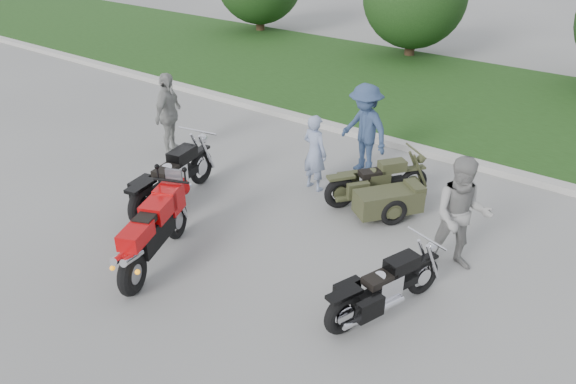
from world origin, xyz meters
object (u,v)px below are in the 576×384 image
Objects in this scene: person_denim at (365,129)px; person_stripe at (315,153)px; sportbike_red at (153,231)px; cruiser_sidecar at (382,194)px; cruiser_right at (381,290)px; cruiser_left at (171,181)px; person_grey at (461,215)px; person_back at (169,114)px.

person_stripe is at bearing -89.01° from person_denim.
sportbike_red reaches higher than cruiser_sidecar.
person_denim is (-2.60, 3.92, 0.55)m from cruiser_right.
person_denim reaches higher than cruiser_left.
sportbike_red is 4.78m from person_grey.
person_denim is (-2.98, 2.18, 0.01)m from person_grey.
cruiser_sidecar is 1.05× the size of person_grey.
cruiser_sidecar reaches higher than cruiser_right.
cruiser_left is at bearing 59.93° from person_stripe.
sportbike_red is 1.13× the size of person_grey.
person_stripe is at bearing 59.31° from sportbike_red.
cruiser_left reaches higher than cruiser_sidecar.
person_back is (-6.57, 2.09, 0.52)m from cruiser_right.
person_back is at bearing -138.79° from person_denim.
sportbike_red is 1.12× the size of person_denim.
cruiser_sidecar is 1.04× the size of person_denim.
person_stripe is at bearing 138.19° from person_grey.
cruiser_left is 2.84m from person_stripe.
person_stripe reaches higher than sportbike_red.
cruiser_right is at bearing -129.29° from person_grey.
person_back is at bearing 150.15° from person_grey.
person_denim reaches higher than sportbike_red.
sportbike_red is 4.47m from person_back.
cruiser_left is 1.34× the size of person_grey.
cruiser_right is 6.91m from person_back.
person_back is (-5.16, -0.49, 0.55)m from cruiser_sidecar.
person_grey is (1.79, -0.85, 0.56)m from cruiser_sidecar.
person_denim reaches higher than cruiser_sidecar.
person_stripe is (-2.96, 2.62, 0.36)m from cruiser_right.
cruiser_sidecar is 1.60m from person_stripe.
person_back reaches higher than person_stripe.
person_grey reaches higher than person_stripe.
person_denim is at bearing 47.56° from cruiser_left.
person_denim reaches higher than person_back.
person_stripe is (1.77, 2.21, 0.28)m from cruiser_left.
person_denim is at bearing 57.23° from sportbike_red.
person_denim is at bearing 116.85° from person_grey.
cruiser_sidecar is at bearing -106.53° from person_back.
cruiser_right is 1.32× the size of person_stripe.
person_denim is at bearing -96.85° from person_stripe.
sportbike_red is 3.63m from cruiser_right.
cruiser_right is 3.97m from person_stripe.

